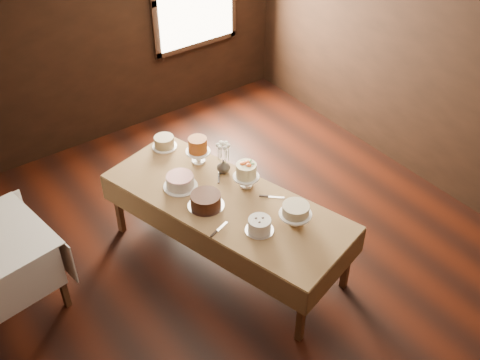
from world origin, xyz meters
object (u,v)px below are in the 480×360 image
(display_table, at_px, (226,204))
(cake_caramel, at_px, (198,151))
(cake_swirl, at_px, (259,226))
(flower_vase, at_px, (223,166))
(cake_lattice, at_px, (180,182))
(cake_server_c, at_px, (195,188))
(cake_flowers, at_px, (246,176))
(cake_server_b, at_px, (276,197))
(cake_speckled, at_px, (164,142))
(cake_server_e, at_px, (222,226))
(cake_server_d, at_px, (219,173))
(cake_cream, at_px, (295,214))
(cake_chocolate, at_px, (206,201))

(display_table, height_order, cake_caramel, cake_caramel)
(display_table, bearing_deg, cake_swirl, -90.43)
(flower_vase, bearing_deg, cake_lattice, 173.75)
(cake_lattice, distance_m, cake_server_c, 0.15)
(display_table, relative_size, flower_vase, 18.54)
(cake_flowers, bearing_deg, cake_server_b, -68.77)
(cake_speckled, height_order, cake_swirl, cake_swirl)
(cake_server_e, bearing_deg, cake_server_d, 38.46)
(cake_server_e, relative_size, flower_vase, 1.71)
(cake_server_d, bearing_deg, cake_server_b, -122.90)
(cake_server_e, bearing_deg, cake_speckled, 62.39)
(cake_caramel, xyz_separation_m, cake_cream, (0.19, -1.28, -0.03))
(cake_cream, height_order, cake_server_e, cake_cream)
(cake_caramel, xyz_separation_m, cake_swirl, (-0.13, -1.18, -0.06))
(display_table, relative_size, cake_chocolate, 7.54)
(cake_server_b, bearing_deg, cake_flowers, 153.10)
(cake_cream, bearing_deg, cake_server_e, 148.81)
(cake_lattice, relative_size, cake_server_b, 1.53)
(cake_flowers, relative_size, cake_cream, 0.89)
(cake_swirl, bearing_deg, cake_chocolate, 109.20)
(display_table, height_order, cake_chocolate, cake_chocolate)
(cake_server_c, height_order, flower_vase, flower_vase)
(cake_caramel, height_order, cake_flowers, cake_caramel)
(cake_speckled, relative_size, cake_server_d, 1.20)
(display_table, xyz_separation_m, cake_server_d, (0.18, 0.37, 0.06))
(display_table, xyz_separation_m, cake_server_e, (-0.24, -0.28, 0.06))
(cake_caramel, xyz_separation_m, flower_vase, (0.10, -0.30, -0.05))
(cake_server_c, height_order, cake_server_e, same)
(cake_server_b, xyz_separation_m, cake_server_e, (-0.64, -0.03, 0.00))
(cake_cream, height_order, cake_server_c, cake_cream)
(display_table, height_order, cake_server_b, cake_server_b)
(cake_caramel, relative_size, cake_server_c, 1.21)
(cake_speckled, distance_m, cake_caramel, 0.46)
(cake_speckled, relative_size, cake_lattice, 0.78)
(cake_chocolate, height_order, cake_server_b, cake_chocolate)
(display_table, bearing_deg, cake_server_b, -31.77)
(cake_cream, distance_m, cake_server_d, 1.00)
(display_table, bearing_deg, cake_speckled, 91.29)
(cake_server_c, bearing_deg, flower_vase, -84.83)
(cake_chocolate, distance_m, cake_server_b, 0.67)
(display_table, height_order, cake_speckled, cake_speckled)
(cake_flowers, bearing_deg, cake_chocolate, -176.92)
(cake_speckled, xyz_separation_m, cake_server_c, (-0.12, -0.78, -0.06))
(cake_lattice, height_order, cake_server_b, cake_lattice)
(display_table, xyz_separation_m, cake_cream, (0.32, -0.62, 0.15))
(display_table, bearing_deg, cake_caramel, 79.30)
(cake_caramel, bearing_deg, cake_speckled, 109.35)
(cake_server_c, bearing_deg, cake_server_d, -82.75)
(cake_cream, distance_m, cake_server_c, 1.04)
(cake_flowers, distance_m, cake_swirl, 0.65)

